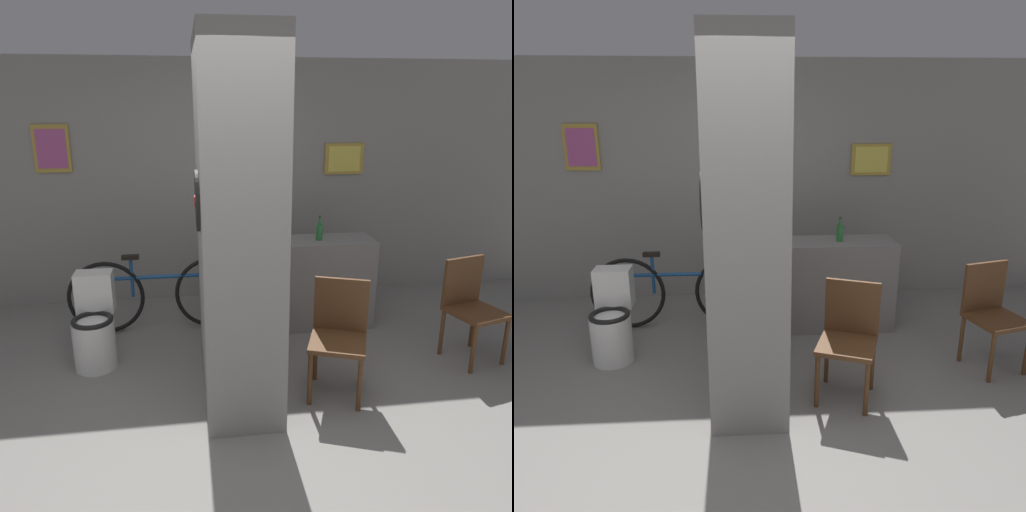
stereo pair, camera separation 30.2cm
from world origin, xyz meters
TOP-DOWN VIEW (x-y plane):
  - ground_plane at (0.00, 0.00)m, footprint 14.00×14.00m
  - wall_back at (-0.00, 2.63)m, footprint 8.00×0.09m
  - pillar_center at (0.08, 0.63)m, footprint 0.56×1.26m
  - counter_shelf at (0.82, 1.69)m, footprint 1.42×0.44m
  - toilet at (-1.08, 1.16)m, footprint 0.35×0.51m
  - chair_near_pillar at (0.84, 0.47)m, footprint 0.53×0.53m
  - chair_by_doorway at (2.13, 0.84)m, footprint 0.51×0.51m
  - bicycle at (-0.55, 1.76)m, footprint 1.74×0.42m
  - bottle_tall at (0.99, 1.68)m, footprint 0.06×0.06m

SIDE VIEW (x-z plane):
  - ground_plane at x=0.00m, z-range 0.00..0.00m
  - toilet at x=-1.08m, z-range -0.05..0.72m
  - bicycle at x=-0.55m, z-range -0.01..0.77m
  - counter_shelf at x=0.82m, z-range 0.00..0.88m
  - chair_near_pillar at x=0.84m, z-range 0.05..0.94m
  - chair_by_doorway at x=2.13m, z-range 0.05..0.94m
  - bottle_tall at x=0.99m, z-range 0.85..1.09m
  - pillar_center at x=0.08m, z-range 0.00..2.60m
  - wall_back at x=0.00m, z-range 0.00..2.60m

